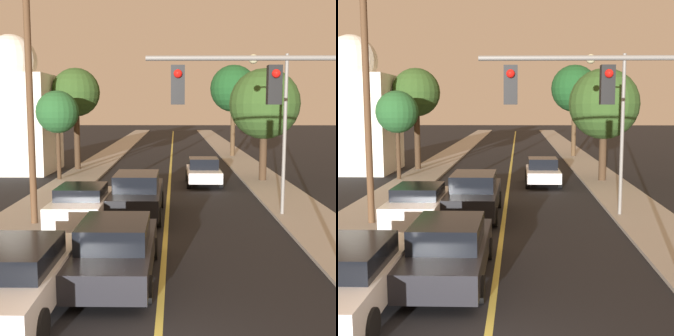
% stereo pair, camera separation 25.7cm
% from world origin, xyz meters
% --- Properties ---
extents(road_surface, '(8.37, 80.00, 0.01)m').
position_xyz_m(road_surface, '(0.00, 36.00, 0.01)').
color(road_surface, black).
rests_on(road_surface, ground).
extents(sidewalk_left, '(2.50, 80.00, 0.12)m').
position_xyz_m(sidewalk_left, '(-5.44, 36.00, 0.06)').
color(sidewalk_left, '#9E998E').
rests_on(sidewalk_left, ground).
extents(sidewalk_right, '(2.50, 80.00, 0.12)m').
position_xyz_m(sidewalk_right, '(5.44, 36.00, 0.06)').
color(sidewalk_right, '#9E998E').
rests_on(sidewalk_right, ground).
extents(car_near_lane_front, '(1.98, 4.82, 1.54)m').
position_xyz_m(car_near_lane_front, '(-1.17, 4.43, 0.77)').
color(car_near_lane_front, black).
rests_on(car_near_lane_front, ground).
extents(car_near_lane_second, '(1.99, 5.10, 1.76)m').
position_xyz_m(car_near_lane_second, '(-1.17, 11.09, 0.89)').
color(car_near_lane_second, black).
rests_on(car_near_lane_second, ground).
extents(car_outer_lane_front, '(2.00, 4.89, 1.51)m').
position_xyz_m(car_outer_lane_front, '(-3.01, 2.52, 0.80)').
color(car_outer_lane_front, white).
rests_on(car_outer_lane_front, ground).
extents(car_outer_lane_second, '(1.95, 4.35, 1.52)m').
position_xyz_m(car_outer_lane_second, '(-3.01, 9.61, 0.78)').
color(car_outer_lane_second, white).
rests_on(car_outer_lane_second, ground).
extents(car_far_oncoming, '(1.91, 3.81, 1.48)m').
position_xyz_m(car_far_oncoming, '(1.88, 18.69, 0.76)').
color(car_far_oncoming, white).
rests_on(car_far_oncoming, ground).
extents(traffic_signal_mast, '(5.05, 0.42, 5.55)m').
position_xyz_m(traffic_signal_mast, '(2.89, 4.12, 4.12)').
color(traffic_signal_mast, slate).
rests_on(traffic_signal_mast, ground).
extents(streetlamp_right, '(1.52, 0.36, 6.17)m').
position_xyz_m(streetlamp_right, '(4.17, 11.21, 4.13)').
color(streetlamp_right, slate).
rests_on(streetlamp_right, ground).
extents(utility_pole_left, '(1.60, 0.24, 8.70)m').
position_xyz_m(utility_pole_left, '(-4.79, 9.60, 4.63)').
color(utility_pole_left, '#513823').
rests_on(utility_pole_left, ground).
extents(tree_left_near, '(3.19, 3.19, 6.71)m').
position_xyz_m(tree_left_near, '(-6.26, 24.32, 5.17)').
color(tree_left_near, '#3D2B1C').
rests_on(tree_left_near, ground).
extents(tree_left_far, '(2.42, 2.42, 5.09)m').
position_xyz_m(tree_left_far, '(-6.41, 19.85, 3.97)').
color(tree_left_far, '#3D2B1C').
rests_on(tree_left_far, ground).
extents(tree_right_near, '(3.92, 3.92, 7.63)m').
position_xyz_m(tree_right_near, '(5.21, 32.91, 5.75)').
color(tree_right_near, '#4C3823').
rests_on(tree_right_near, ground).
extents(tree_right_far, '(3.96, 3.96, 6.31)m').
position_xyz_m(tree_right_far, '(5.34, 19.74, 4.43)').
color(tree_right_far, '#3D2B1C').
rests_on(tree_right_far, ground).
extents(domed_building_left, '(5.23, 5.23, 8.90)m').
position_xyz_m(domed_building_left, '(-10.30, 23.80, 3.87)').
color(domed_building_left, silver).
rests_on(domed_building_left, ground).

